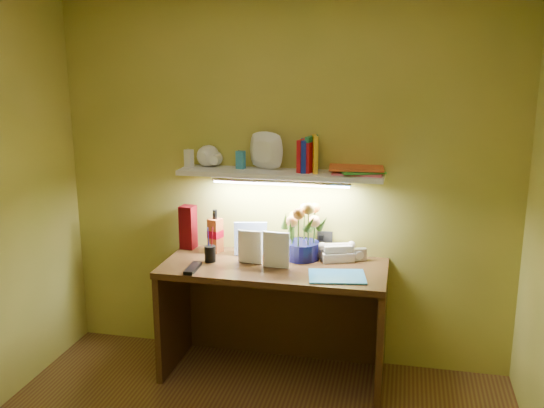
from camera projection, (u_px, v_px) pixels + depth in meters
The scene contains 13 objects.
desk at pixel (274, 321), 3.87m from camera, with size 1.40×0.60×0.75m, color #371A0F.
flower_bouquet at pixel (302, 229), 3.86m from camera, with size 0.25×0.25×0.39m, color #0D0D3E, non-canonical shape.
telephone at pixel (337, 251), 3.87m from camera, with size 0.20×0.15×0.12m, color white, non-canonical shape.
desk_clock at pixel (360, 254), 3.86m from camera, with size 0.08×0.04×0.08m, color #AFAFB4.
whisky_bottle at pixel (215, 231), 4.01m from camera, with size 0.08×0.08×0.29m, color #C65626, non-canonical shape.
whisky_box at pixel (188, 227), 4.09m from camera, with size 0.09×0.09×0.29m, color #5A060C.
pen_cup at pixel (210, 248), 3.83m from camera, with size 0.07×0.07×0.17m, color black.
art_card at pixel (251, 239), 3.97m from camera, with size 0.22×0.04×0.22m, color silver, non-canonical shape.
tv_remote at pixel (193, 268), 3.70m from camera, with size 0.06×0.20×0.02m, color black.
blue_folder at pixel (337, 276), 3.58m from camera, with size 0.33×0.24×0.01m, color #3088C5.
desk_book_a at pixel (238, 246), 3.82m from camera, with size 0.16×0.02×0.21m, color white.
desk_book_b at pixel (263, 249), 3.73m from camera, with size 0.17×0.02×0.23m, color white.
wall_shelf at pixel (279, 167), 3.82m from camera, with size 1.31×0.33×0.26m.
Camera 1 is at (0.76, -2.30, 2.01)m, focal length 40.00 mm.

